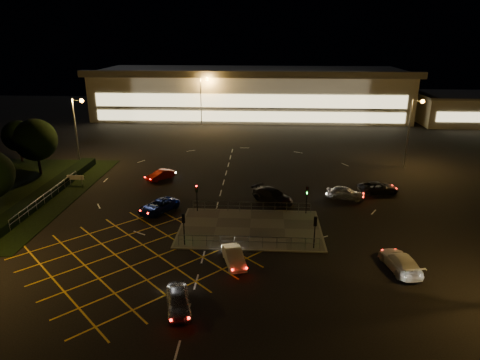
# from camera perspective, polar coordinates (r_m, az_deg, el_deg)

# --- Properties ---
(ground) EXTENTS (180.00, 180.00, 0.00)m
(ground) POSITION_cam_1_polar(r_m,az_deg,el_deg) (45.69, -1.08, -5.37)
(ground) COLOR black
(ground) RESTS_ON ground
(pedestrian_island) EXTENTS (14.00, 9.00, 0.12)m
(pedestrian_island) POSITION_cam_1_polar(r_m,az_deg,el_deg) (43.76, 1.35, -6.45)
(pedestrian_island) COLOR #4C4944
(pedestrian_island) RESTS_ON ground
(grass_verge) EXTENTS (18.00, 30.00, 0.08)m
(grass_verge) POSITION_cam_1_polar(r_m,az_deg,el_deg) (59.84, -28.44, -1.69)
(grass_verge) COLOR black
(grass_verge) RESTS_ON ground
(hedge) EXTENTS (2.00, 26.00, 1.00)m
(hedge) POSITION_cam_1_polar(r_m,az_deg,el_deg) (57.24, -24.24, -1.43)
(hedge) COLOR black
(hedge) RESTS_ON ground
(supermarket) EXTENTS (72.00, 26.50, 10.50)m
(supermarket) POSITION_cam_1_polar(r_m,az_deg,el_deg) (104.35, 1.43, 11.64)
(supermarket) COLOR beige
(supermarket) RESTS_ON ground
(retail_unit_a) EXTENTS (18.80, 14.80, 6.35)m
(retail_unit_a) POSITION_cam_1_polar(r_m,az_deg,el_deg) (105.78, 27.34, 8.49)
(retail_unit_a) COLOR beige
(retail_unit_a) RESTS_ON ground
(streetlight_nw) EXTENTS (1.78, 0.56, 10.03)m
(streetlight_nw) POSITION_cam_1_polar(r_m,az_deg,el_deg) (66.35, -20.82, 7.14)
(streetlight_nw) COLOR slate
(streetlight_nw) RESTS_ON ground
(streetlight_ne) EXTENTS (1.78, 0.56, 10.03)m
(streetlight_ne) POSITION_cam_1_polar(r_m,az_deg,el_deg) (66.20, 22.02, 6.97)
(streetlight_ne) COLOR slate
(streetlight_ne) RESTS_ON ground
(streetlight_far_left) EXTENTS (1.78, 0.56, 10.03)m
(streetlight_far_left) POSITION_cam_1_polar(r_m,az_deg,el_deg) (91.20, -4.98, 11.27)
(streetlight_far_left) COLOR slate
(streetlight_far_left) RESTS_ON ground
(streetlight_far_right) EXTENTS (1.78, 0.56, 10.03)m
(streetlight_far_right) POSITION_cam_1_polar(r_m,az_deg,el_deg) (96.24, 19.96, 10.63)
(streetlight_far_right) COLOR slate
(streetlight_far_right) RESTS_ON ground
(signal_sw) EXTENTS (0.28, 0.30, 3.15)m
(signal_sw) POSITION_cam_1_polar(r_m,az_deg,el_deg) (39.80, -7.52, -5.68)
(signal_sw) COLOR black
(signal_sw) RESTS_ON pedestrian_island
(signal_se) EXTENTS (0.28, 0.30, 3.15)m
(signal_se) POSITION_cam_1_polar(r_m,az_deg,el_deg) (39.45, 9.98, -6.04)
(signal_se) COLOR black
(signal_se) RESTS_ON pedestrian_island
(signal_nw) EXTENTS (0.28, 0.30, 3.15)m
(signal_nw) POSITION_cam_1_polar(r_m,az_deg,el_deg) (47.06, -5.79, -1.61)
(signal_nw) COLOR black
(signal_nw) RESTS_ON pedestrian_island
(signal_ne) EXTENTS (0.28, 0.30, 3.15)m
(signal_ne) POSITION_cam_1_polar(r_m,az_deg,el_deg) (46.76, 8.91, -1.88)
(signal_ne) COLOR black
(signal_ne) RESTS_ON pedestrian_island
(tree_c) EXTENTS (5.76, 5.76, 7.84)m
(tree_c) POSITION_cam_1_polar(r_m,az_deg,el_deg) (65.13, -25.60, 4.84)
(tree_c) COLOR black
(tree_c) RESTS_ON ground
(tree_d) EXTENTS (4.68, 4.68, 6.37)m
(tree_d) POSITION_cam_1_polar(r_m,az_deg,el_deg) (73.35, -27.48, 5.23)
(tree_d) COLOR black
(tree_d) RESTS_ON ground
(car_near_silver) EXTENTS (2.70, 4.54, 1.45)m
(car_near_silver) POSITION_cam_1_polar(r_m,az_deg,el_deg) (32.17, -8.26, -15.63)
(car_near_silver) COLOR #999BA0
(car_near_silver) RESTS_ON ground
(car_queue_white) EXTENTS (2.51, 4.29, 1.34)m
(car_queue_white) POSITION_cam_1_polar(r_m,az_deg,el_deg) (37.33, -0.83, -10.21)
(car_queue_white) COLOR silver
(car_queue_white) RESTS_ON ground
(car_left_blue) EXTENTS (4.58, 5.34, 1.36)m
(car_left_blue) POSITION_cam_1_polar(r_m,az_deg,el_deg) (48.34, -10.81, -3.43)
(car_left_blue) COLOR #0C184C
(car_left_blue) RESTS_ON ground
(car_far_dkgrey) EXTENTS (5.45, 5.25, 1.56)m
(car_far_dkgrey) POSITION_cam_1_polar(r_m,az_deg,el_deg) (50.37, 4.36, -2.07)
(car_far_dkgrey) COLOR black
(car_far_dkgrey) RESTS_ON ground
(car_right_silver) EXTENTS (4.76, 2.80, 1.52)m
(car_right_silver) POSITION_cam_1_polar(r_m,az_deg,el_deg) (52.61, 13.84, -1.68)
(car_right_silver) COLOR #B0B2B8
(car_right_silver) RESTS_ON ground
(car_circ_red) EXTENTS (3.60, 3.88, 1.30)m
(car_circ_red) POSITION_cam_1_polar(r_m,az_deg,el_deg) (58.79, -10.54, 0.67)
(car_circ_red) COLOR maroon
(car_circ_red) RESTS_ON ground
(car_east_grey) EXTENTS (5.21, 3.03, 1.36)m
(car_east_grey) POSITION_cam_1_polar(r_m,az_deg,el_deg) (55.71, 17.93, -0.97)
(car_east_grey) COLOR black
(car_east_grey) RESTS_ON ground
(car_approach_white) EXTENTS (2.94, 5.34, 1.47)m
(car_approach_white) POSITION_cam_1_polar(r_m,az_deg,el_deg) (38.90, 20.59, -10.15)
(car_approach_white) COLOR #B9B9B9
(car_approach_white) RESTS_ON ground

